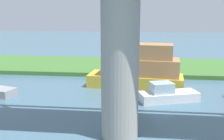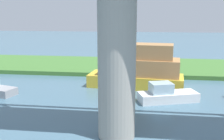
% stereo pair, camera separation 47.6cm
% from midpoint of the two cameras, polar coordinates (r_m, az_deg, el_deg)
% --- Properties ---
extents(ground_plane, '(160.00, 160.00, 0.00)m').
position_cam_midpoint_polar(ground_plane, '(31.60, 3.80, -1.73)').
color(ground_plane, '#476B7F').
extents(grassy_bank, '(80.00, 12.00, 0.50)m').
position_cam_midpoint_polar(grassy_bank, '(37.40, 4.24, 0.83)').
color(grassy_bank, '#427533').
rests_on(grassy_bank, ground).
extents(bridge_pylon, '(2.27, 2.27, 10.14)m').
position_cam_midpoint_polar(bridge_pylon, '(15.63, 0.87, 2.99)').
color(bridge_pylon, '#9E998E').
rests_on(bridge_pylon, ground).
extents(person_on_bank, '(0.40, 0.40, 1.39)m').
position_cam_midpoint_polar(person_on_bank, '(34.10, 1.27, 1.39)').
color(person_on_bank, '#2D334C').
rests_on(person_on_bank, grassy_bank).
extents(mooring_post, '(0.20, 0.20, 0.88)m').
position_cam_midpoint_polar(mooring_post, '(32.11, 13.21, -0.09)').
color(mooring_post, brown).
rests_on(mooring_post, grassy_bank).
extents(pontoon_yellow, '(9.98, 4.22, 4.96)m').
position_cam_midpoint_polar(pontoon_yellow, '(27.53, 5.27, 0.09)').
color(pontoon_yellow, gold).
rests_on(pontoon_yellow, ground).
extents(riverboat_paddlewheel, '(5.45, 3.33, 1.71)m').
position_cam_midpoint_polar(riverboat_paddlewheel, '(23.67, 11.17, -5.16)').
color(riverboat_paddlewheel, white).
rests_on(riverboat_paddlewheel, ground).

